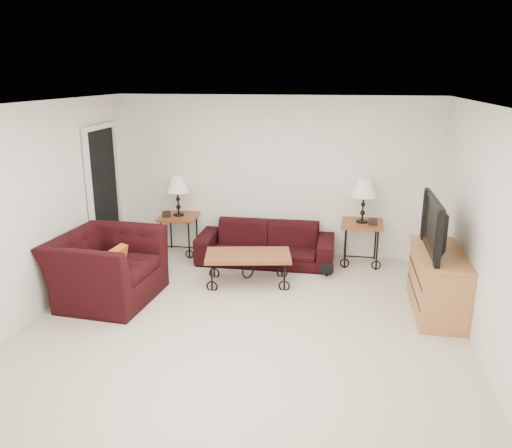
{
  "coord_description": "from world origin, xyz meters",
  "views": [
    {
      "loc": [
        1.02,
        -5.32,
        2.79
      ],
      "look_at": [
        0.0,
        0.7,
        1.0
      ],
      "focal_mm": 35.82,
      "sensor_mm": 36.0,
      "label": 1
    }
  ],
  "objects_px": {
    "lamp_right": "(363,201)",
    "backpack": "(327,264)",
    "coffee_table": "(248,269)",
    "sofa": "(266,244)",
    "side_table_left": "(180,234)",
    "television": "(442,226)",
    "lamp_left": "(178,196)",
    "tv_stand": "(438,282)",
    "armchair": "(107,267)",
    "side_table_right": "(361,243)"
  },
  "relations": [
    {
      "from": "lamp_right",
      "to": "backpack",
      "type": "height_order",
      "value": "lamp_right"
    },
    {
      "from": "lamp_right",
      "to": "coffee_table",
      "type": "distance_m",
      "value": 2.02
    },
    {
      "from": "coffee_table",
      "to": "sofa",
      "type": "bearing_deg",
      "value": 82.74
    },
    {
      "from": "side_table_left",
      "to": "backpack",
      "type": "xyz_separation_m",
      "value": [
        2.38,
        -0.62,
        -0.13
      ]
    },
    {
      "from": "side_table_left",
      "to": "television",
      "type": "bearing_deg",
      "value": -22.32
    },
    {
      "from": "side_table_left",
      "to": "lamp_left",
      "type": "height_order",
      "value": "lamp_left"
    },
    {
      "from": "coffee_table",
      "to": "television",
      "type": "bearing_deg",
      "value": -11.25
    },
    {
      "from": "sofa",
      "to": "side_table_left",
      "type": "height_order",
      "value": "side_table_left"
    },
    {
      "from": "lamp_left",
      "to": "coffee_table",
      "type": "relative_size",
      "value": 0.55
    },
    {
      "from": "backpack",
      "to": "lamp_left",
      "type": "bearing_deg",
      "value": 176.56
    },
    {
      "from": "sofa",
      "to": "lamp_left",
      "type": "bearing_deg",
      "value": 172.82
    },
    {
      "from": "lamp_left",
      "to": "tv_stand",
      "type": "relative_size",
      "value": 0.5
    },
    {
      "from": "lamp_left",
      "to": "lamp_right",
      "type": "bearing_deg",
      "value": 0.0
    },
    {
      "from": "lamp_left",
      "to": "television",
      "type": "xyz_separation_m",
      "value": [
        3.71,
        -1.53,
        0.14
      ]
    },
    {
      "from": "lamp_left",
      "to": "lamp_right",
      "type": "distance_m",
      "value": 2.87
    },
    {
      "from": "side_table_left",
      "to": "lamp_left",
      "type": "xyz_separation_m",
      "value": [
        0.0,
        0.0,
        0.64
      ]
    },
    {
      "from": "lamp_left",
      "to": "lamp_right",
      "type": "height_order",
      "value": "lamp_right"
    },
    {
      "from": "sofa",
      "to": "tv_stand",
      "type": "height_order",
      "value": "tv_stand"
    },
    {
      "from": "armchair",
      "to": "television",
      "type": "height_order",
      "value": "television"
    },
    {
      "from": "side_table_left",
      "to": "lamp_right",
      "type": "distance_m",
      "value": 2.94
    },
    {
      "from": "side_table_right",
      "to": "television",
      "type": "distance_m",
      "value": 1.91
    },
    {
      "from": "armchair",
      "to": "backpack",
      "type": "distance_m",
      "value": 3.02
    },
    {
      "from": "side_table_left",
      "to": "armchair",
      "type": "bearing_deg",
      "value": -101.38
    },
    {
      "from": "armchair",
      "to": "lamp_right",
      "type": "bearing_deg",
      "value": -55.81
    },
    {
      "from": "side_table_right",
      "to": "coffee_table",
      "type": "height_order",
      "value": "side_table_right"
    },
    {
      "from": "tv_stand",
      "to": "television",
      "type": "xyz_separation_m",
      "value": [
        -0.02,
        0.0,
        0.71
      ]
    },
    {
      "from": "lamp_left",
      "to": "coffee_table",
      "type": "height_order",
      "value": "lamp_left"
    },
    {
      "from": "side_table_right",
      "to": "coffee_table",
      "type": "relative_size",
      "value": 0.57
    },
    {
      "from": "coffee_table",
      "to": "lamp_right",
      "type": "bearing_deg",
      "value": 34.1
    },
    {
      "from": "side_table_left",
      "to": "backpack",
      "type": "bearing_deg",
      "value": -14.51
    },
    {
      "from": "side_table_left",
      "to": "side_table_right",
      "type": "height_order",
      "value": "side_table_right"
    },
    {
      "from": "coffee_table",
      "to": "tv_stand",
      "type": "height_order",
      "value": "tv_stand"
    },
    {
      "from": "side_table_left",
      "to": "tv_stand",
      "type": "height_order",
      "value": "tv_stand"
    },
    {
      "from": "tv_stand",
      "to": "backpack",
      "type": "xyz_separation_m",
      "value": [
        -1.35,
        0.91,
        -0.19
      ]
    },
    {
      "from": "coffee_table",
      "to": "backpack",
      "type": "xyz_separation_m",
      "value": [
        1.06,
        0.43,
        -0.02
      ]
    },
    {
      "from": "side_table_left",
      "to": "coffee_table",
      "type": "bearing_deg",
      "value": -38.51
    },
    {
      "from": "side_table_left",
      "to": "armchair",
      "type": "xyz_separation_m",
      "value": [
        -0.37,
        -1.84,
        0.11
      ]
    },
    {
      "from": "side_table_left",
      "to": "lamp_right",
      "type": "height_order",
      "value": "lamp_right"
    },
    {
      "from": "backpack",
      "to": "tv_stand",
      "type": "bearing_deg",
      "value": -22.83
    },
    {
      "from": "side_table_right",
      "to": "television",
      "type": "height_order",
      "value": "television"
    },
    {
      "from": "side_table_left",
      "to": "lamp_left",
      "type": "bearing_deg",
      "value": 0.0
    },
    {
      "from": "lamp_right",
      "to": "lamp_left",
      "type": "bearing_deg",
      "value": 180.0
    },
    {
      "from": "lamp_right",
      "to": "backpack",
      "type": "relative_size",
      "value": 1.71
    },
    {
      "from": "lamp_left",
      "to": "television",
      "type": "height_order",
      "value": "television"
    },
    {
      "from": "coffee_table",
      "to": "side_table_right",
      "type": "bearing_deg",
      "value": 34.1
    },
    {
      "from": "tv_stand",
      "to": "backpack",
      "type": "bearing_deg",
      "value": 146.1
    },
    {
      "from": "side_table_left",
      "to": "television",
      "type": "relative_size",
      "value": 0.56
    },
    {
      "from": "coffee_table",
      "to": "tv_stand",
      "type": "distance_m",
      "value": 2.47
    },
    {
      "from": "side_table_right",
      "to": "backpack",
      "type": "bearing_deg",
      "value": -128.1
    },
    {
      "from": "lamp_right",
      "to": "sofa",
      "type": "bearing_deg",
      "value": -172.86
    }
  ]
}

